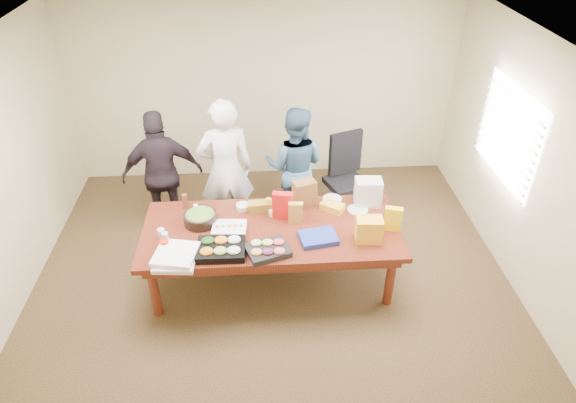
{
  "coord_description": "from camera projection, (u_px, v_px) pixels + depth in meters",
  "views": [
    {
      "loc": [
        -0.11,
        -4.4,
        4.08
      ],
      "look_at": [
        0.19,
        0.1,
        1.03
      ],
      "focal_mm": 31.59,
      "sensor_mm": 36.0,
      "label": 1
    }
  ],
  "objects": [
    {
      "name": "mustard_bottle",
      "position": [
        269.0,
        205.0,
        5.72
      ],
      "size": [
        0.08,
        0.08,
        0.17
      ],
      "primitive_type": "cylinder",
      "rotation": [
        0.0,
        0.0,
        -0.31
      ],
      "color": "gold",
      "rests_on": "conference_table"
    },
    {
      "name": "pizza_box_upper",
      "position": [
        176.0,
        254.0,
        5.04
      ],
      "size": [
        0.48,
        0.48,
        0.05
      ],
      "primitive_type": "cube",
      "rotation": [
        0.0,
        0.0,
        -0.2
      ],
      "color": "white",
      "rests_on": "pizza_box_lower"
    },
    {
      "name": "wall_right",
      "position": [
        532.0,
        173.0,
        5.32
      ],
      "size": [
        0.04,
        5.0,
        2.7
      ],
      "primitive_type": "cube",
      "color": "beige",
      "rests_on": "floor"
    },
    {
      "name": "ranch_bottle",
      "position": [
        196.0,
        211.0,
        5.64
      ],
      "size": [
        0.06,
        0.06,
        0.16
      ],
      "primitive_type": "cylinder",
      "rotation": [
        0.0,
        0.0,
        -0.18
      ],
      "color": "silver",
      "rests_on": "conference_table"
    },
    {
      "name": "clear_cup_a",
      "position": [
        165.0,
        237.0,
        5.3
      ],
      "size": [
        0.09,
        0.09,
        0.1
      ],
      "primitive_type": "cylinder",
      "rotation": [
        0.0,
        0.0,
        -0.3
      ],
      "color": "silver",
      "rests_on": "conference_table"
    },
    {
      "name": "person_right",
      "position": [
        295.0,
        167.0,
        6.5
      ],
      "size": [
        0.92,
        0.79,
        1.62
      ],
      "primitive_type": "imported",
      "rotation": [
        0.0,
        0.0,
        2.88
      ],
      "color": "#3B5F7F",
      "rests_on": "floor"
    },
    {
      "name": "pizza_box_lower",
      "position": [
        176.0,
        259.0,
        5.04
      ],
      "size": [
        0.43,
        0.43,
        0.05
      ],
      "primitive_type": "cube",
      "rotation": [
        0.0,
        0.0,
        -0.08
      ],
      "color": "silver",
      "rests_on": "conference_table"
    },
    {
      "name": "dressing_bottle",
      "position": [
        185.0,
        201.0,
        5.78
      ],
      "size": [
        0.07,
        0.07,
        0.18
      ],
      "primitive_type": "cylinder",
      "rotation": [
        0.0,
        0.0,
        -0.24
      ],
      "color": "brown",
      "rests_on": "conference_table"
    },
    {
      "name": "dip_bowl_b",
      "position": [
        243.0,
        207.0,
        5.79
      ],
      "size": [
        0.18,
        0.18,
        0.06
      ],
      "primitive_type": "cylinder",
      "rotation": [
        0.0,
        0.0,
        -0.23
      ],
      "color": "white",
      "rests_on": "conference_table"
    },
    {
      "name": "chip_bag_red",
      "position": [
        283.0,
        205.0,
        5.59
      ],
      "size": [
        0.23,
        0.13,
        0.32
      ],
      "primitive_type": "cube",
      "rotation": [
        0.0,
        0.0,
        -0.18
      ],
      "color": "red",
      "rests_on": "conference_table"
    },
    {
      "name": "sheet_cake",
      "position": [
        229.0,
        229.0,
        5.45
      ],
      "size": [
        0.38,
        0.3,
        0.06
      ],
      "primitive_type": "cube",
      "rotation": [
        0.0,
        0.0,
        -0.08
      ],
      "color": "white",
      "rests_on": "conference_table"
    },
    {
      "name": "veggie_tray",
      "position": [
        221.0,
        249.0,
        5.15
      ],
      "size": [
        0.5,
        0.39,
        0.07
      ],
      "primitive_type": "cube",
      "rotation": [
        0.0,
        0.0,
        -0.02
      ],
      "color": "black",
      "rests_on": "conference_table"
    },
    {
      "name": "plate_b",
      "position": [
        332.0,
        199.0,
        5.97
      ],
      "size": [
        0.28,
        0.28,
        0.01
      ],
      "primitive_type": "cylinder",
      "rotation": [
        0.0,
        0.0,
        0.3
      ],
      "color": "silver",
      "rests_on": "conference_table"
    },
    {
      "name": "ceiling",
      "position": [
        267.0,
        49.0,
        4.4
      ],
      "size": [
        5.5,
        5.0,
        0.02
      ],
      "primitive_type": "cube",
      "color": "white",
      "rests_on": "wall_back"
    },
    {
      "name": "red_cup",
      "position": [
        165.0,
        245.0,
        5.17
      ],
      "size": [
        0.09,
        0.09,
        0.12
      ],
      "primitive_type": "cylinder",
      "rotation": [
        0.0,
        0.0,
        -0.02
      ],
      "color": "red",
      "rests_on": "conference_table"
    },
    {
      "name": "person_center",
      "position": [
        226.0,
        170.0,
        6.19
      ],
      "size": [
        0.74,
        0.55,
        1.85
      ],
      "primitive_type": "imported",
      "rotation": [
        0.0,
        0.0,
        3.3
      ],
      "color": "silver",
      "rests_on": "floor"
    },
    {
      "name": "chip_bag_orange",
      "position": [
        296.0,
        213.0,
        5.54
      ],
      "size": [
        0.16,
        0.08,
        0.25
      ],
      "primitive_type": "cube",
      "rotation": [
        0.0,
        0.0,
        -0.09
      ],
      "color": "gold",
      "rests_on": "conference_table"
    },
    {
      "name": "window_panel",
      "position": [
        508.0,
        134.0,
        5.73
      ],
      "size": [
        0.03,
        1.4,
        1.1
      ],
      "primitive_type": "cube",
      "color": "white",
      "rests_on": "wall_right"
    },
    {
      "name": "bread_loaf",
      "position": [
        261.0,
        207.0,
        5.74
      ],
      "size": [
        0.31,
        0.15,
        0.12
      ],
      "primitive_type": "cube",
      "rotation": [
        0.0,
        0.0,
        0.06
      ],
      "color": "olive",
      "rests_on": "conference_table"
    },
    {
      "name": "wall_front",
      "position": [
        285.0,
        396.0,
        3.1
      ],
      "size": [
        5.5,
        0.04,
        2.7
      ],
      "primitive_type": "cube",
      "color": "beige",
      "rests_on": "floor"
    },
    {
      "name": "window_blinds",
      "position": [
        505.0,
        134.0,
        5.72
      ],
      "size": [
        0.04,
        1.36,
        1.0
      ],
      "primitive_type": "cube",
      "color": "beige",
      "rests_on": "wall_right"
    },
    {
      "name": "clear_cup_b",
      "position": [
        161.0,
        233.0,
        5.35
      ],
      "size": [
        0.09,
        0.09,
        0.1
      ],
      "primitive_type": "cylinder",
      "rotation": [
        0.0,
        0.0,
        0.24
      ],
      "color": "white",
      "rests_on": "conference_table"
    },
    {
      "name": "banana_bunch",
      "position": [
        332.0,
        207.0,
        5.77
      ],
      "size": [
        0.3,
        0.28,
        0.09
      ],
      "primitive_type": "cube",
      "rotation": [
        0.0,
        0.0,
        -0.63
      ],
      "color": "gold",
      "rests_on": "conference_table"
    },
    {
      "name": "dip_bowl_a",
      "position": [
        275.0,
        212.0,
        5.71
      ],
      "size": [
        0.15,
        0.15,
        0.06
      ],
      "primitive_type": "cylinder",
      "rotation": [
        0.0,
        0.0,
        0.06
      ],
      "color": "beige",
      "rests_on": "conference_table"
    },
    {
      "name": "floor",
      "position": [
        273.0,
        280.0,
        5.93
      ],
      "size": [
        5.5,
        5.0,
        0.02
      ],
      "primitive_type": "cube",
      "color": "#47301E",
      "rests_on": "ground"
    },
    {
      "name": "mayo_jar",
      "position": [
        283.0,
        204.0,
        5.77
      ],
      "size": [
        0.11,
        0.11,
        0.14
      ],
      "primitive_type": "cylinder",
      "rotation": [
        0.0,
        0.0,
        0.26
      ],
      "color": "white",
      "rests_on": "conference_table"
    },
    {
      "name": "kraft_bag",
      "position": [
        304.0,
        194.0,
        5.77
      ],
      "size": [
        0.29,
        0.22,
        0.33
      ],
      "primitive_type": "cube",
      "rotation": [
        0.0,
        0.0,
        0.34
      ],
      "color": "brown",
      "rests_on": "conference_table"
    },
    {
      "name": "chip_bag_yellow",
      "position": [
        393.0,
        219.0,
        5.41
      ],
      "size": [
        0.2,
        0.13,
        0.28
      ],
      "primitive_type": "cube",
      "rotation": [
        0.0,
        0.0,
        -0.31
      ],
      "color": "yellow",
      "rests_on": "conference_table"
    },
    {
      "name": "wall_back",
      "position": [
        264.0,
        90.0,
        7.23
      ],
      "size": [
        5.5,
        0.04,
        2.7
      ],
      "primitive_type": "cube",
      "color": "beige",
      "rests_on": "floor"
    },
    {
      "name": "person_left",
      "position": [
        163.0,
        174.0,
        6.28
      ],
      "size": [
        1.03,
        0.55,
        1.68
      ],
      "primitive_type": "imported",
      "rotation": [
        0.0,
        0.0,
        3.29
      ],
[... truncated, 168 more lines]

